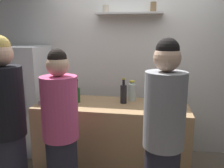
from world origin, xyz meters
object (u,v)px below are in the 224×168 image
Objects in this scene: person_pink_top at (61,135)px; water_bottle_plastic at (132,92)px; wine_bottle_amber_glass at (167,92)px; utensil_holder at (159,109)px; wine_bottle_pale_glass at (58,88)px; person_blonde at (8,130)px; refrigerator at (25,99)px; person_grey_hoodie at (163,141)px; wine_bottle_dark_glass at (124,93)px; baking_pan at (56,101)px; wine_bottle_green_glass at (77,94)px.

water_bottle_plastic is at bearing 100.84° from person_pink_top.
utensil_holder is at bearing -103.21° from wine_bottle_amber_glass.
wine_bottle_amber_glass is at bearing 0.99° from wine_bottle_pale_glass.
wine_bottle_pale_glass is 0.19× the size of person_blonde.
refrigerator is 2.06m from wine_bottle_amber_glass.
refrigerator is at bearing 175.45° from wine_bottle_amber_glass.
wine_bottle_amber_glass is at bearing 76.79° from utensil_holder.
person_grey_hoodie is (1.95, -1.19, 0.06)m from refrigerator.
wine_bottle_amber_glass is 1.42m from wine_bottle_pale_glass.
refrigerator is 1.49m from person_pink_top.
water_bottle_plastic is at bearing 54.24° from wine_bottle_dark_glass.
utensil_holder is at bearing -8.02° from baking_pan.
wine_bottle_pale_glass is at bearing 162.28° from utensil_holder.
wine_bottle_dark_glass is at bearing 6.05° from wine_bottle_green_glass.
baking_pan is 1.27m from utensil_holder.
refrigerator is at bearing 68.19° from person_blonde.
baking_pan is (0.67, -0.43, 0.13)m from refrigerator.
person_blonde is (-1.05, -1.08, -0.15)m from water_bottle_plastic.
baking_pan is 1.08× the size of wine_bottle_dark_glass.
wine_bottle_dark_glass reaches higher than utensil_holder.
refrigerator is 5.36× the size of wine_bottle_green_glass.
person_blonde reaches higher than person_grey_hoodie.
wine_bottle_pale_glass is 0.19× the size of person_grey_hoodie.
wine_bottle_amber_glass reaches higher than wine_bottle_pale_glass.
wine_bottle_pale_glass reaches higher than wine_bottle_dark_glass.
person_pink_top is at bearing -28.89° from person_blonde.
wine_bottle_dark_glass is at bearing -6.22° from wine_bottle_pale_glass.
water_bottle_plastic is (0.09, 0.13, -0.01)m from wine_bottle_dark_glass.
wine_bottle_green_glass is at bearing -27.12° from wine_bottle_pale_glass.
person_pink_top is (0.08, -0.75, -0.20)m from wine_bottle_green_glass.
wine_bottle_green_glass is (0.31, -0.16, -0.02)m from wine_bottle_pale_glass.
person_grey_hoodie is at bearing -71.00° from water_bottle_plastic.
person_blonde is at bearing -93.70° from wine_bottle_pale_glass.
person_pink_top is (-0.59, -0.94, -0.21)m from water_bottle_plastic.
person_pink_top is at bearing -66.70° from wine_bottle_pale_glass.
wine_bottle_amber_glass is (1.36, 0.27, 0.11)m from baking_pan.
person_blonde is (0.55, -1.24, 0.07)m from refrigerator.
person_blonde is (-1.41, -0.04, 0.01)m from person_grey_hoodie.
wine_bottle_dark_glass is at bearing 10.01° from baking_pan.
baking_pan is at bearing -32.53° from refrigerator.
wine_bottle_amber_glass is at bearing 85.12° from person_pink_top.
wine_bottle_green_glass is at bearing 165.41° from utensil_holder.
wine_bottle_green_glass is (-0.58, -0.06, -0.02)m from wine_bottle_dark_glass.
wine_bottle_dark_glass is 1.36m from person_blonde.
refrigerator is 4.59× the size of baking_pan.
baking_pan is at bearing -65.92° from person_grey_hoodie.
person_grey_hoodie is (0.95, -0.10, 0.06)m from person_pink_top.
wine_bottle_amber_glass is 1.20× the size of wine_bottle_green_glass.
person_grey_hoodie is (1.28, -0.76, -0.07)m from baking_pan.
person_grey_hoodie is at bearing -39.46° from wine_bottle_green_glass.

